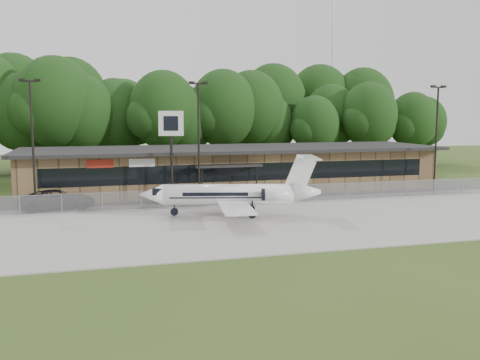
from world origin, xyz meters
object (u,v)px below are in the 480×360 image
object	(u,v)px
business_jet	(235,195)
suv	(58,200)
terminal	(233,168)
pole_sign	(171,133)

from	to	relation	value
business_jet	suv	bearing A→B (deg)	166.03
terminal	business_jet	size ratio (longest dim) A/B	3.04
terminal	pole_sign	xyz separation A→B (m)	(-7.25, -7.14, 3.80)
suv	pole_sign	bearing A→B (deg)	-98.88
suv	pole_sign	world-z (taller)	pole_sign
business_jet	suv	world-z (taller)	business_jet
business_jet	pole_sign	world-z (taller)	pole_sign
pole_sign	business_jet	bearing A→B (deg)	-46.82
business_jet	pole_sign	bearing A→B (deg)	132.89
business_jet	pole_sign	distance (m)	8.73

